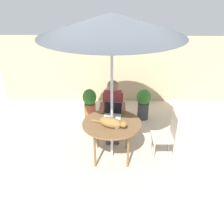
{
  "coord_description": "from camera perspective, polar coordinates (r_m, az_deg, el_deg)",
  "views": [
    {
      "loc": [
        0.09,
        -3.67,
        2.85
      ],
      "look_at": [
        0.0,
        0.1,
        0.87
      ],
      "focal_mm": 40.09,
      "sensor_mm": 36.0,
      "label": 1
    }
  ],
  "objects": [
    {
      "name": "ground_plane",
      "position": [
        4.65,
        -0.03,
        -10.09
      ],
      "size": [
        14.0,
        14.0,
        0.0
      ],
      "primitive_type": "plane",
      "color": "beige"
    },
    {
      "name": "fence_back",
      "position": [
        6.47,
        0.53,
        9.64
      ],
      "size": [
        5.86,
        0.08,
        1.68
      ],
      "primitive_type": "cube",
      "color": "tan",
      "rests_on": "ground"
    },
    {
      "name": "patio_table",
      "position": [
        4.28,
        -0.03,
        -3.11
      ],
      "size": [
        1.01,
        1.01,
        0.72
      ],
      "color": "brown",
      "rests_on": "ground"
    },
    {
      "name": "patio_umbrella",
      "position": [
        3.71,
        -0.04,
        19.33
      ],
      "size": [
        2.14,
        2.14,
        2.47
      ],
      "color": "#B7B7BC",
      "rests_on": "ground"
    },
    {
      "name": "chair_occupied",
      "position": [
        5.04,
        0.19,
        0.08
      ],
      "size": [
        0.4,
        0.4,
        0.88
      ],
      "color": "maroon",
      "rests_on": "ground"
    },
    {
      "name": "chair_empty",
      "position": [
        4.47,
        12.74,
        -4.59
      ],
      "size": [
        0.41,
        0.41,
        0.88
      ],
      "color": "#B2A899",
      "rests_on": "ground"
    },
    {
      "name": "person_seated",
      "position": [
        4.82,
        0.16,
        1.01
      ],
      "size": [
        0.48,
        0.48,
        1.22
      ],
      "color": "maroon",
      "rests_on": "ground"
    },
    {
      "name": "laptop",
      "position": [
        4.46,
        0.22,
        0.05
      ],
      "size": [
        0.33,
        0.28,
        0.21
      ],
      "color": "silver",
      "rests_on": "patio_table"
    },
    {
      "name": "cat",
      "position": [
        4.08,
        -0.04,
        -2.46
      ],
      "size": [
        0.6,
        0.36,
        0.17
      ],
      "color": "olive",
      "rests_on": "patio_table"
    },
    {
      "name": "potted_plant_near_fence",
      "position": [
        5.72,
        7.19,
        2.16
      ],
      "size": [
        0.34,
        0.34,
        0.71
      ],
      "color": "#33383D",
      "rests_on": "ground"
    },
    {
      "name": "potted_plant_by_chair",
      "position": [
        5.67,
        -5.1,
        2.02
      ],
      "size": [
        0.31,
        0.31,
        0.74
      ],
      "color": "#9E5138",
      "rests_on": "ground"
    }
  ]
}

